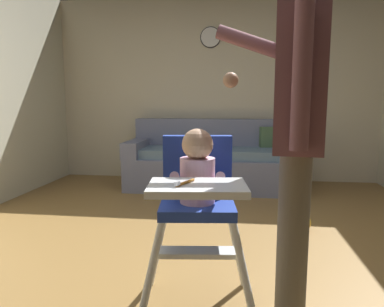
{
  "coord_description": "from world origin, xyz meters",
  "views": [
    {
      "loc": [
        0.32,
        -2.24,
        1.08
      ],
      "look_at": [
        0.06,
        -0.29,
        0.8
      ],
      "focal_mm": 33.1,
      "sensor_mm": 36.0,
      "label": 1
    }
  ],
  "objects_px": {
    "high_chair": "(197,188)",
    "adult_standing": "(295,131)",
    "toy_ball": "(301,222)",
    "wall_clock": "(211,37)",
    "couch": "(214,161)"
  },
  "relations": [
    {
      "from": "high_chair",
      "to": "adult_standing",
      "type": "height_order",
      "value": "adult_standing"
    },
    {
      "from": "toy_ball",
      "to": "wall_clock",
      "type": "distance_m",
      "value": 2.89
    },
    {
      "from": "couch",
      "to": "toy_ball",
      "type": "xyz_separation_m",
      "value": [
        0.84,
        -1.52,
        -0.25
      ]
    },
    {
      "from": "toy_ball",
      "to": "adult_standing",
      "type": "bearing_deg",
      "value": -102.12
    },
    {
      "from": "couch",
      "to": "high_chair",
      "type": "distance_m",
      "value": 2.8
    },
    {
      "from": "high_chair",
      "to": "wall_clock",
      "type": "xyz_separation_m",
      "value": [
        -0.19,
        3.26,
        1.29
      ]
    },
    {
      "from": "toy_ball",
      "to": "wall_clock",
      "type": "height_order",
      "value": "wall_clock"
    },
    {
      "from": "toy_ball",
      "to": "wall_clock",
      "type": "relative_size",
      "value": 0.6
    },
    {
      "from": "high_chair",
      "to": "toy_ball",
      "type": "distance_m",
      "value": 1.56
    },
    {
      "from": "wall_clock",
      "to": "adult_standing",
      "type": "bearing_deg",
      "value": -78.99
    },
    {
      "from": "wall_clock",
      "to": "couch",
      "type": "bearing_deg",
      "value": -79.58
    },
    {
      "from": "high_chair",
      "to": "adult_standing",
      "type": "distance_m",
      "value": 0.54
    },
    {
      "from": "couch",
      "to": "high_chair",
      "type": "height_order",
      "value": "high_chair"
    },
    {
      "from": "couch",
      "to": "wall_clock",
      "type": "relative_size",
      "value": 7.62
    },
    {
      "from": "high_chair",
      "to": "adult_standing",
      "type": "bearing_deg",
      "value": 76.99
    }
  ]
}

